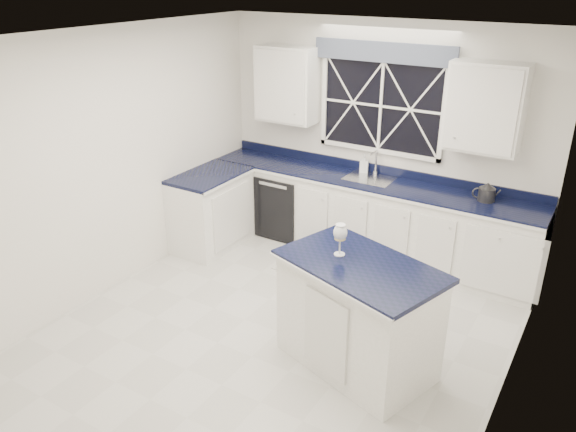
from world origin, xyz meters
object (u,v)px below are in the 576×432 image
Objects in this scene: dishwasher at (287,203)px; faucet at (375,162)px; island at (358,315)px; kettle at (487,193)px; wine_glass at (340,234)px; soap_bottle at (364,163)px.

dishwasher is 1.31m from faucet.
island is at bearing -45.85° from dishwasher.
island is 2.16m from kettle.
dishwasher is at bearing 151.89° from island.
wine_glass reaches higher than faucet.
faucet is 0.16m from soap_bottle.
faucet is at bearing 155.73° from kettle.
kettle is 1.00× the size of wine_glass.
dishwasher is 3.82× the size of soap_bottle.
kettle is at bearing -6.10° from faucet.
kettle is at bearing 93.89° from island.
island is 0.72m from wine_glass.
dishwasher is 2.50m from kettle.
faucet is 1.41× the size of soap_bottle.
faucet is at bearing 10.02° from dishwasher.
wine_glass is 1.30× the size of soap_bottle.
faucet is 2.40m from island.
kettle reaches higher than island.
faucet reaches higher than kettle.
faucet reaches higher than island.
island is 5.44× the size of wine_glass.
wine_glass is (1.70, -1.93, 0.77)m from dishwasher.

